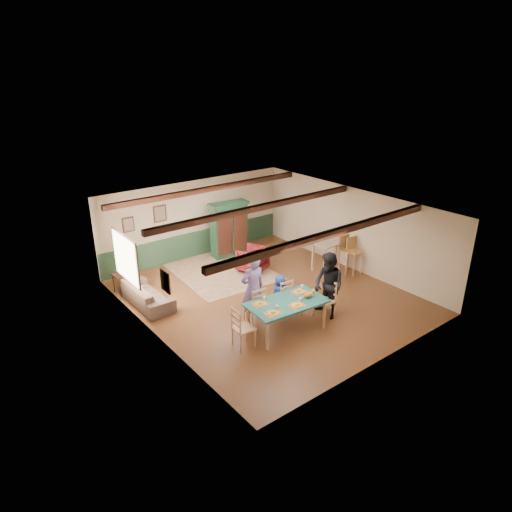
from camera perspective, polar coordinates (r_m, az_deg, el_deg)
floor at (r=13.37m, az=1.45°, el=-5.10°), size 8.00×8.00×0.00m
wall_back at (r=15.91m, az=-7.65°, el=4.59°), size 7.00×0.02×2.70m
wall_left at (r=11.11m, az=-12.66°, el=-3.95°), size 0.02×8.00×2.70m
wall_right at (r=15.12m, az=11.87°, el=3.34°), size 0.02×8.00×2.70m
ceiling at (r=12.35m, az=1.58°, el=6.06°), size 7.00×8.00×0.02m
wainscot_back at (r=16.19m, az=-7.45°, el=1.55°), size 6.95×0.03×0.90m
ceiling_beam_front at (r=10.79m, az=9.32°, el=2.77°), size 6.95×0.16×0.16m
ceiling_beam_mid at (r=12.68m, az=0.42°, el=6.08°), size 6.95×0.16×0.16m
ceiling_beam_back at (r=14.73m, az=-5.90°, el=8.33°), size 6.95×0.16×0.16m
window_left at (r=12.49m, az=-16.03°, el=-0.26°), size 0.06×1.60×1.30m
picture_left_wall at (r=10.46m, az=-11.26°, el=-3.13°), size 0.04×0.42×0.52m
picture_back_a at (r=15.18m, az=-11.91°, el=5.20°), size 0.45×0.04×0.55m
picture_back_b at (r=14.80m, az=-15.67°, el=3.79°), size 0.38×0.04×0.48m
dining_table at (r=11.57m, az=3.79°, el=-7.55°), size 2.05×1.25×0.82m
dining_chair_far_left at (r=11.86m, az=-0.18°, el=-6.10°), size 0.50×0.52×1.04m
dining_chair_far_right at (r=12.30m, az=3.24°, el=-5.02°), size 0.50×0.52×1.04m
dining_chair_end_left at (r=10.91m, az=-1.56°, el=-8.89°), size 0.52×0.50×1.04m
dining_chair_end_right at (r=12.23m, az=8.55°, el=-5.42°), size 0.52×0.50×1.04m
person_man at (r=11.73m, az=-0.42°, el=-4.11°), size 0.72×0.50×1.89m
person_woman at (r=12.13m, az=9.04°, el=-3.69°), size 0.75×0.93×1.80m
person_child at (r=12.35m, az=3.01°, el=-4.74°), size 0.56×0.39×1.10m
cat at (r=11.59m, az=6.57°, el=-4.76°), size 0.40×0.18×0.20m
place_setting_near_left at (r=10.84m, az=2.16°, el=-6.92°), size 0.46×0.36×0.11m
place_setting_near_center at (r=11.22m, az=5.14°, el=-5.92°), size 0.46×0.36×0.11m
place_setting_far_left at (r=11.23m, az=0.54°, el=-5.78°), size 0.46×0.36×0.11m
place_setting_far_right at (r=11.87m, az=5.39°, el=-4.24°), size 0.46×0.36×0.11m
area_rug at (r=15.00m, az=-4.28°, el=-1.91°), size 3.04×3.53×0.01m
armoire at (r=15.93m, az=-3.39°, el=3.33°), size 1.42×0.70×1.94m
armchair at (r=14.90m, az=-0.44°, el=-0.37°), size 1.14×1.15×0.80m
sofa at (r=13.22m, az=-13.53°, el=-4.66°), size 0.82×2.05×0.59m
end_table at (r=14.06m, az=-16.27°, el=-3.24°), size 0.54×0.54×0.60m
table_lamp at (r=13.83m, az=-16.53°, el=-1.10°), size 0.34×0.34×0.55m
counter_table at (r=15.11m, az=9.29°, el=0.08°), size 1.22×0.74×1.00m
bar_stool_left at (r=14.91m, az=11.32°, el=0.11°), size 0.48×0.52×1.24m
bar_stool_right at (r=14.93m, az=12.22°, el=-0.01°), size 0.47×0.51×1.21m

